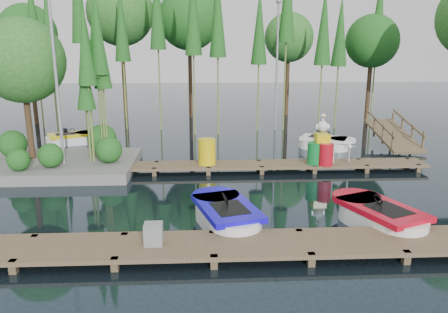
{
  "coord_description": "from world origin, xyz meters",
  "views": [
    {
      "loc": [
        -0.22,
        -13.81,
        4.73
      ],
      "look_at": [
        0.5,
        0.5,
        1.1
      ],
      "focal_mm": 35.0,
      "sensor_mm": 36.0,
      "label": 1
    }
  ],
  "objects_px": {
    "yellow_barrel": "(207,152)",
    "boat_blue": "(226,216)",
    "boat_yellow_far": "(71,139)",
    "boat_red": "(379,218)",
    "utility_cabinet": "(154,234)",
    "island": "(43,88)",
    "drum_cluster": "(323,149)"
  },
  "relations": [
    {
      "from": "yellow_barrel",
      "to": "drum_cluster",
      "type": "relative_size",
      "value": 0.51
    },
    {
      "from": "utility_cabinet",
      "to": "drum_cluster",
      "type": "distance_m",
      "value": 8.96
    },
    {
      "from": "utility_cabinet",
      "to": "yellow_barrel",
      "type": "bearing_deg",
      "value": 79.4
    },
    {
      "from": "island",
      "to": "boat_blue",
      "type": "relative_size",
      "value": 2.08
    },
    {
      "from": "boat_red",
      "to": "island",
      "type": "bearing_deg",
      "value": 126.48
    },
    {
      "from": "utility_cabinet",
      "to": "drum_cluster",
      "type": "xyz_separation_m",
      "value": [
        5.77,
        6.85,
        0.32
      ]
    },
    {
      "from": "yellow_barrel",
      "to": "boat_blue",
      "type": "bearing_deg",
      "value": -85.23
    },
    {
      "from": "boat_blue",
      "to": "boat_yellow_far",
      "type": "height_order",
      "value": "boat_yellow_far"
    },
    {
      "from": "boat_blue",
      "to": "boat_red",
      "type": "distance_m",
      "value": 4.09
    },
    {
      "from": "yellow_barrel",
      "to": "island",
      "type": "bearing_deg",
      "value": 172.78
    },
    {
      "from": "boat_red",
      "to": "utility_cabinet",
      "type": "height_order",
      "value": "boat_red"
    },
    {
      "from": "drum_cluster",
      "to": "yellow_barrel",
      "type": "bearing_deg",
      "value": 178.05
    },
    {
      "from": "boat_red",
      "to": "boat_yellow_far",
      "type": "xyz_separation_m",
      "value": [
        -11.23,
        10.9,
        -0.02
      ]
    },
    {
      "from": "island",
      "to": "utility_cabinet",
      "type": "height_order",
      "value": "island"
    },
    {
      "from": "island",
      "to": "yellow_barrel",
      "type": "relative_size",
      "value": 6.8
    },
    {
      "from": "boat_blue",
      "to": "boat_red",
      "type": "height_order",
      "value": "boat_blue"
    },
    {
      "from": "boat_red",
      "to": "boat_yellow_far",
      "type": "relative_size",
      "value": 1.17
    },
    {
      "from": "island",
      "to": "utility_cabinet",
      "type": "relative_size",
      "value": 13.15
    },
    {
      "from": "boat_blue",
      "to": "boat_red",
      "type": "bearing_deg",
      "value": -19.93
    },
    {
      "from": "island",
      "to": "boat_yellow_far",
      "type": "height_order",
      "value": "island"
    },
    {
      "from": "boat_blue",
      "to": "boat_yellow_far",
      "type": "distance_m",
      "value": 12.79
    },
    {
      "from": "boat_yellow_far",
      "to": "yellow_barrel",
      "type": "relative_size",
      "value": 2.81
    },
    {
      "from": "boat_yellow_far",
      "to": "drum_cluster",
      "type": "distance_m",
      "value": 12.41
    },
    {
      "from": "island",
      "to": "utility_cabinet",
      "type": "xyz_separation_m",
      "value": [
        4.93,
        -7.79,
        -2.63
      ]
    },
    {
      "from": "drum_cluster",
      "to": "island",
      "type": "bearing_deg",
      "value": 174.96
    },
    {
      "from": "island",
      "to": "boat_red",
      "type": "distance_m",
      "value": 12.88
    },
    {
      "from": "island",
      "to": "boat_red",
      "type": "xyz_separation_m",
      "value": [
        10.77,
        -6.43,
        -2.89
      ]
    },
    {
      "from": "utility_cabinet",
      "to": "drum_cluster",
      "type": "height_order",
      "value": "drum_cluster"
    },
    {
      "from": "boat_blue",
      "to": "yellow_barrel",
      "type": "height_order",
      "value": "yellow_barrel"
    },
    {
      "from": "island",
      "to": "boat_blue",
      "type": "bearing_deg",
      "value": -42.59
    },
    {
      "from": "boat_blue",
      "to": "utility_cabinet",
      "type": "distance_m",
      "value": 2.42
    },
    {
      "from": "boat_red",
      "to": "utility_cabinet",
      "type": "distance_m",
      "value": 6.0
    }
  ]
}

